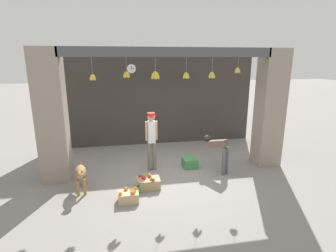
{
  "coord_description": "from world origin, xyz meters",
  "views": [
    {
      "loc": [
        -1.29,
        -6.54,
        3.13
      ],
      "look_at": [
        0.0,
        0.43,
        1.29
      ],
      "focal_mm": 28.0,
      "sensor_mm": 36.0,
      "label": 1
    }
  ],
  "objects_px": {
    "worker_stooping": "(219,150)",
    "dog": "(81,173)",
    "fruit_crate_apples": "(148,183)",
    "produce_box_green": "(190,163)",
    "shopkeeper": "(151,137)",
    "wall_clock": "(131,69)",
    "water_bottle": "(139,190)",
    "fruit_crate_oranges": "(129,196)"
  },
  "relations": [
    {
      "from": "worker_stooping",
      "to": "dog",
      "type": "bearing_deg",
      "value": 148.69
    },
    {
      "from": "fruit_crate_apples",
      "to": "produce_box_green",
      "type": "distance_m",
      "value": 1.71
    },
    {
      "from": "shopkeeper",
      "to": "worker_stooping",
      "type": "bearing_deg",
      "value": 162.76
    },
    {
      "from": "fruit_crate_apples",
      "to": "wall_clock",
      "type": "distance_m",
      "value": 4.35
    },
    {
      "from": "worker_stooping",
      "to": "fruit_crate_apples",
      "type": "xyz_separation_m",
      "value": [
        -2.05,
        -0.58,
        -0.53
      ]
    },
    {
      "from": "shopkeeper",
      "to": "water_bottle",
      "type": "relative_size",
      "value": 7.06
    },
    {
      "from": "worker_stooping",
      "to": "produce_box_green",
      "type": "bearing_deg",
      "value": 107.55
    },
    {
      "from": "shopkeeper",
      "to": "water_bottle",
      "type": "xyz_separation_m",
      "value": [
        -0.49,
        -1.36,
        -0.89
      ]
    },
    {
      "from": "shopkeeper",
      "to": "water_bottle",
      "type": "bearing_deg",
      "value": 67.76
    },
    {
      "from": "shopkeeper",
      "to": "fruit_crate_oranges",
      "type": "distance_m",
      "value": 1.97
    },
    {
      "from": "worker_stooping",
      "to": "produce_box_green",
      "type": "height_order",
      "value": "worker_stooping"
    },
    {
      "from": "fruit_crate_oranges",
      "to": "produce_box_green",
      "type": "distance_m",
      "value": 2.45
    },
    {
      "from": "wall_clock",
      "to": "worker_stooping",
      "type": "bearing_deg",
      "value": -52.41
    },
    {
      "from": "dog",
      "to": "produce_box_green",
      "type": "bearing_deg",
      "value": 101.42
    },
    {
      "from": "fruit_crate_oranges",
      "to": "water_bottle",
      "type": "height_order",
      "value": "fruit_crate_oranges"
    },
    {
      "from": "produce_box_green",
      "to": "water_bottle",
      "type": "relative_size",
      "value": 1.8
    },
    {
      "from": "worker_stooping",
      "to": "water_bottle",
      "type": "bearing_deg",
      "value": 162.44
    },
    {
      "from": "water_bottle",
      "to": "wall_clock",
      "type": "height_order",
      "value": "wall_clock"
    },
    {
      "from": "fruit_crate_oranges",
      "to": "water_bottle",
      "type": "relative_size",
      "value": 1.89
    },
    {
      "from": "dog",
      "to": "fruit_crate_apples",
      "type": "distance_m",
      "value": 1.64
    },
    {
      "from": "shopkeeper",
      "to": "worker_stooping",
      "type": "distance_m",
      "value": 1.92
    },
    {
      "from": "fruit_crate_apples",
      "to": "water_bottle",
      "type": "bearing_deg",
      "value": -131.4
    },
    {
      "from": "fruit_crate_apples",
      "to": "worker_stooping",
      "type": "bearing_deg",
      "value": 15.93
    },
    {
      "from": "worker_stooping",
      "to": "fruit_crate_apples",
      "type": "distance_m",
      "value": 2.2
    },
    {
      "from": "fruit_crate_apples",
      "to": "water_bottle",
      "type": "xyz_separation_m",
      "value": [
        -0.26,
        -0.3,
        -0.02
      ]
    },
    {
      "from": "shopkeeper",
      "to": "fruit_crate_apples",
      "type": "xyz_separation_m",
      "value": [
        -0.22,
        -1.06,
        -0.86
      ]
    },
    {
      "from": "produce_box_green",
      "to": "water_bottle",
      "type": "xyz_separation_m",
      "value": [
        -1.61,
        -1.36,
        -0.03
      ]
    },
    {
      "from": "fruit_crate_oranges",
      "to": "wall_clock",
      "type": "height_order",
      "value": "wall_clock"
    },
    {
      "from": "shopkeeper",
      "to": "wall_clock",
      "type": "xyz_separation_m",
      "value": [
        -0.38,
        2.39,
        1.78
      ]
    },
    {
      "from": "dog",
      "to": "water_bottle",
      "type": "height_order",
      "value": "dog"
    },
    {
      "from": "produce_box_green",
      "to": "wall_clock",
      "type": "xyz_separation_m",
      "value": [
        -1.5,
        2.39,
        2.64
      ]
    },
    {
      "from": "shopkeeper",
      "to": "wall_clock",
      "type": "distance_m",
      "value": 3.0
    },
    {
      "from": "fruit_crate_oranges",
      "to": "dog",
      "type": "bearing_deg",
      "value": 148.3
    },
    {
      "from": "fruit_crate_oranges",
      "to": "wall_clock",
      "type": "bearing_deg",
      "value": 85.01
    },
    {
      "from": "fruit_crate_apples",
      "to": "produce_box_green",
      "type": "relative_size",
      "value": 1.32
    },
    {
      "from": "shopkeeper",
      "to": "water_bottle",
      "type": "height_order",
      "value": "shopkeeper"
    },
    {
      "from": "dog",
      "to": "water_bottle",
      "type": "bearing_deg",
      "value": 66.27
    },
    {
      "from": "worker_stooping",
      "to": "produce_box_green",
      "type": "distance_m",
      "value": 1.0
    },
    {
      "from": "worker_stooping",
      "to": "water_bottle",
      "type": "xyz_separation_m",
      "value": [
        -2.31,
        -0.88,
        -0.55
      ]
    },
    {
      "from": "fruit_crate_oranges",
      "to": "water_bottle",
      "type": "distance_m",
      "value": 0.35
    },
    {
      "from": "water_bottle",
      "to": "wall_clock",
      "type": "xyz_separation_m",
      "value": [
        0.11,
        3.75,
        2.67
      ]
    },
    {
      "from": "worker_stooping",
      "to": "produce_box_green",
      "type": "xyz_separation_m",
      "value": [
        -0.7,
        0.48,
        -0.53
      ]
    }
  ]
}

